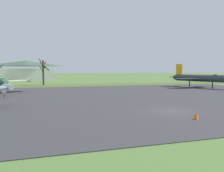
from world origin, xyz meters
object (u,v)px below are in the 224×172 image
object	(u,v)px
traffic_cone	(196,116)
visitor_building	(26,71)
jet_fighter_rear_left	(202,78)
info_placard_rear_center	(4,94)

from	to	relation	value
traffic_cone	visitor_building	bearing A→B (deg)	99.93
visitor_building	jet_fighter_rear_left	bearing A→B (deg)	-54.42
jet_fighter_rear_left	visitor_building	distance (m)	68.85
visitor_building	traffic_cone	xyz separation A→B (m)	(15.17, -86.66, -3.51)
info_placard_rear_center	traffic_cone	distance (m)	28.34
jet_fighter_rear_left	info_placard_rear_center	bearing A→B (deg)	-169.06
traffic_cone	info_placard_rear_center	bearing A→B (deg)	127.28
info_placard_rear_center	visitor_building	bearing A→B (deg)	88.21
jet_fighter_rear_left	traffic_cone	xyz separation A→B (m)	(-24.89, -30.68, -2.04)
jet_fighter_rear_left	visitor_building	world-z (taller)	visitor_building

